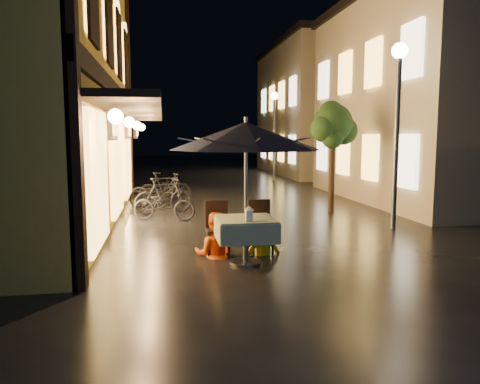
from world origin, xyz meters
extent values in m
plane|color=black|center=(0.00, 0.00, 0.00)|extent=(90.00, 90.00, 0.00)
cube|color=gold|center=(-5.75, 4.00, 3.50)|extent=(4.50, 11.00, 7.00)
cube|color=black|center=(-3.47, 4.00, 3.30)|extent=(0.12, 11.00, 0.35)
cube|color=black|center=(-2.90, 4.00, 2.75)|extent=(1.20, 10.50, 0.12)
cube|color=#F1B64D|center=(-3.44, 3.00, 4.60)|extent=(0.10, 0.90, 1.50)
cube|color=#F1B64D|center=(-3.44, 5.50, 4.60)|extent=(0.10, 0.90, 1.50)
cube|color=#F1B64D|center=(-3.44, 8.00, 4.60)|extent=(0.10, 0.90, 1.50)
cube|color=#F1B64D|center=(-3.44, 0.50, 1.40)|extent=(0.10, 2.20, 2.40)
cube|color=#F1B64D|center=(-3.44, 4.00, 1.40)|extent=(0.10, 2.20, 2.40)
cube|color=#F1B64D|center=(-3.44, 7.50, 1.40)|extent=(0.10, 2.20, 2.40)
cube|color=tan|center=(7.50, 6.50, 3.25)|extent=(7.00, 9.00, 6.50)
cube|color=#F1B64D|center=(3.95, 3.20, 1.50)|extent=(0.10, 1.00, 1.40)
cube|color=#F1B64D|center=(3.95, 3.20, 4.30)|extent=(0.10, 1.00, 1.40)
cube|color=#F1B64D|center=(3.95, 5.40, 1.50)|extent=(0.10, 1.00, 1.40)
cube|color=#F1B64D|center=(3.95, 5.40, 4.30)|extent=(0.10, 1.00, 1.40)
cube|color=#F1B64D|center=(3.95, 7.60, 1.50)|extent=(0.10, 1.00, 1.40)
cube|color=#F1B64D|center=(3.95, 7.60, 4.30)|extent=(0.10, 1.00, 1.40)
cube|color=#F1B64D|center=(3.95, 9.80, 1.50)|extent=(0.10, 1.00, 1.40)
cube|color=#F1B64D|center=(3.95, 9.80, 4.30)|extent=(0.10, 1.00, 1.40)
cube|color=tan|center=(7.50, 18.00, 3.50)|extent=(7.00, 10.00, 7.00)
cube|color=black|center=(7.50, 18.00, 7.15)|extent=(7.30, 10.30, 0.30)
cube|color=#F1B64D|center=(3.95, 14.20, 1.50)|extent=(0.10, 1.00, 1.40)
cube|color=#F1B64D|center=(3.95, 14.20, 4.30)|extent=(0.10, 1.00, 1.40)
cube|color=#F1B64D|center=(3.95, 16.40, 1.50)|extent=(0.10, 1.00, 1.40)
cube|color=#F1B64D|center=(3.95, 16.40, 4.30)|extent=(0.10, 1.00, 1.40)
cube|color=#F1B64D|center=(3.95, 18.60, 1.50)|extent=(0.10, 1.00, 1.40)
cube|color=#F1B64D|center=(3.95, 18.60, 4.30)|extent=(0.10, 1.00, 1.40)
cube|color=#F1B64D|center=(3.95, 20.80, 1.50)|extent=(0.10, 1.00, 1.40)
cube|color=#F1B64D|center=(3.95, 20.80, 4.30)|extent=(0.10, 1.00, 1.40)
cylinder|color=black|center=(2.40, 4.50, 1.10)|extent=(0.16, 0.16, 2.20)
sphere|color=#193215|center=(2.40, 4.50, 2.50)|extent=(1.10, 1.10, 1.10)
sphere|color=#193215|center=(2.75, 4.60, 2.30)|extent=(0.80, 0.80, 0.80)
sphere|color=#193215|center=(2.10, 4.35, 2.35)|extent=(0.76, 0.76, 0.76)
sphere|color=#193215|center=(2.45, 4.80, 2.80)|extent=(0.70, 0.70, 0.70)
sphere|color=#193215|center=(2.30, 4.25, 2.10)|extent=(0.60, 0.60, 0.60)
cylinder|color=#59595E|center=(3.00, 2.00, 2.00)|extent=(0.12, 0.12, 4.00)
sphere|color=#FFE8BA|center=(3.00, 2.00, 4.05)|extent=(0.36, 0.36, 0.36)
cylinder|color=#59595E|center=(3.00, 14.00, 2.00)|extent=(0.12, 0.12, 4.00)
sphere|color=#FFE8BA|center=(3.00, 14.00, 4.05)|extent=(0.36, 0.36, 0.36)
cylinder|color=#59595E|center=(-0.93, -0.42, 0.36)|extent=(0.10, 0.10, 0.72)
cylinder|color=#59595E|center=(-0.93, -0.42, 0.02)|extent=(0.56, 0.56, 0.04)
cube|color=#315835|center=(-0.93, -0.42, 0.75)|extent=(0.95, 0.95, 0.06)
cube|color=#315835|center=(-0.46, -0.42, 0.58)|extent=(0.04, 0.95, 0.33)
cube|color=#315835|center=(-1.41, -0.42, 0.58)|extent=(0.04, 0.95, 0.33)
cube|color=#315835|center=(-0.93, 0.06, 0.58)|extent=(0.95, 0.04, 0.33)
cube|color=#315835|center=(-0.93, -0.89, 0.58)|extent=(0.95, 0.04, 0.33)
cylinder|color=#59595E|center=(-0.93, -0.42, 1.15)|extent=(0.05, 0.05, 2.30)
cone|color=black|center=(-0.93, -0.42, 2.15)|extent=(2.54, 2.54, 0.46)
cylinder|color=#59595E|center=(-0.93, -0.42, 2.40)|extent=(0.06, 0.06, 0.12)
cube|color=black|center=(-1.33, 0.23, 0.45)|extent=(0.42, 0.42, 0.05)
cube|color=black|center=(-1.33, 0.42, 0.70)|extent=(0.42, 0.04, 0.55)
cylinder|color=black|center=(-1.51, 0.05, 0.21)|extent=(0.04, 0.04, 0.43)
cylinder|color=black|center=(-1.15, 0.05, 0.21)|extent=(0.04, 0.04, 0.43)
cylinder|color=black|center=(-1.51, 0.41, 0.21)|extent=(0.04, 0.04, 0.43)
cylinder|color=black|center=(-1.15, 0.41, 0.21)|extent=(0.04, 0.04, 0.43)
cube|color=black|center=(-0.53, 0.23, 0.45)|extent=(0.42, 0.42, 0.05)
cube|color=black|center=(-0.53, 0.42, 0.70)|extent=(0.42, 0.04, 0.55)
cylinder|color=black|center=(-0.71, 0.05, 0.21)|extent=(0.04, 0.04, 0.43)
cylinder|color=black|center=(-0.35, 0.05, 0.21)|extent=(0.04, 0.04, 0.43)
cylinder|color=black|center=(-0.71, 0.41, 0.21)|extent=(0.04, 0.04, 0.43)
cylinder|color=black|center=(-0.35, 0.41, 0.21)|extent=(0.04, 0.04, 0.43)
cube|color=white|center=(-0.93, -0.71, 0.87)|extent=(0.11, 0.11, 0.18)
cube|color=#FFD88C|center=(-0.93, -0.71, 0.86)|extent=(0.07, 0.07, 0.12)
cone|color=white|center=(-0.93, -0.71, 0.99)|extent=(0.16, 0.16, 0.07)
imported|color=#F85A0C|center=(-1.39, 0.17, 0.78)|extent=(0.86, 0.74, 1.55)
imported|color=yellow|center=(-0.53, 0.16, 0.70)|extent=(0.99, 0.69, 1.40)
imported|color=black|center=(-2.28, 3.92, 0.43)|extent=(1.71, 1.00, 0.85)
imported|color=black|center=(-2.29, 4.91, 0.51)|extent=(1.76, 1.04, 1.02)
imported|color=black|center=(-2.60, 6.12, 0.40)|extent=(1.62, 1.02, 0.80)
imported|color=black|center=(-2.24, 6.78, 0.51)|extent=(1.77, 0.87, 1.03)
imported|color=black|center=(-2.58, 7.31, 0.40)|extent=(1.52, 0.55, 0.80)
camera|label=1|loc=(-2.28, -8.04, 2.15)|focal=35.00mm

